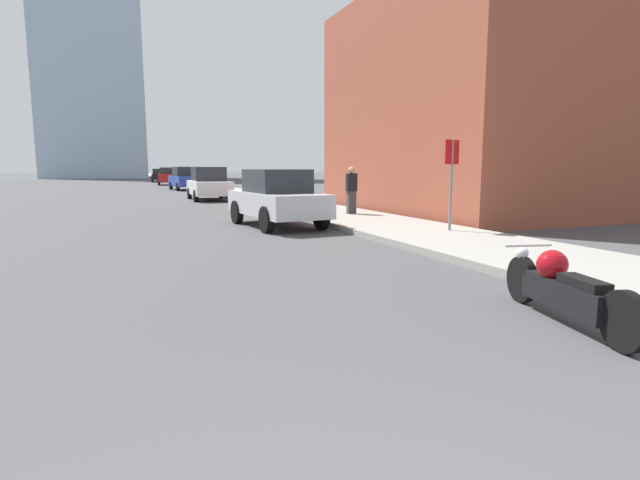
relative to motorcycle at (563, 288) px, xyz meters
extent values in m
cube|color=gray|center=(2.52, 36.83, -0.31)|extent=(3.12, 240.00, 0.15)
cube|color=brown|center=(9.21, 12.22, 3.73)|extent=(9.87, 11.06, 8.22)
cylinder|color=black|center=(0.20, 0.82, -0.09)|extent=(0.24, 0.60, 0.59)
cylinder|color=black|center=(-0.22, -0.92, -0.09)|extent=(0.24, 0.60, 0.59)
cube|color=black|center=(-0.01, -0.05, -0.06)|extent=(0.55, 1.38, 0.31)
sphere|color=#9E0C14|center=(0.05, 0.21, 0.22)|extent=(0.35, 0.35, 0.35)
cube|color=black|center=(-0.08, -0.33, 0.14)|extent=(0.36, 0.66, 0.10)
sphere|color=silver|center=(0.21, 0.85, 0.25)|extent=(0.16, 0.16, 0.16)
cylinder|color=silver|center=(0.18, 0.72, 0.37)|extent=(0.61, 0.18, 0.04)
cube|color=#BCBCC1|center=(-0.32, 10.08, 0.30)|extent=(2.11, 4.29, 0.65)
cube|color=#23282D|center=(-0.32, 10.08, 0.96)|extent=(1.65, 2.12, 0.67)
cylinder|color=black|center=(-1.26, 11.28, -0.03)|extent=(0.27, 0.73, 0.72)
cylinder|color=black|center=(0.38, 11.43, -0.03)|extent=(0.27, 0.73, 0.72)
cylinder|color=black|center=(-1.02, 8.72, -0.03)|extent=(0.27, 0.73, 0.72)
cylinder|color=black|center=(0.62, 8.88, -0.03)|extent=(0.27, 0.73, 0.72)
cube|color=silver|center=(-0.18, 23.41, 0.28)|extent=(1.91, 4.58, 0.72)
cube|color=#23282D|center=(-0.18, 23.41, 1.02)|extent=(1.61, 2.20, 0.75)
cylinder|color=black|center=(-1.06, 24.83, -0.08)|extent=(0.21, 0.61, 0.61)
cylinder|color=black|center=(0.72, 24.81, -0.08)|extent=(0.21, 0.61, 0.61)
cylinder|color=black|center=(-1.08, 22.00, -0.08)|extent=(0.21, 0.61, 0.61)
cylinder|color=black|center=(0.69, 21.99, -0.08)|extent=(0.21, 0.61, 0.61)
cube|color=#1E3899|center=(-0.02, 36.59, 0.33)|extent=(2.04, 4.61, 0.80)
cube|color=#23282D|center=(-0.02, 36.59, 1.08)|extent=(1.59, 2.27, 0.71)
cylinder|color=black|center=(-0.92, 37.90, -0.07)|extent=(0.26, 0.64, 0.63)
cylinder|color=black|center=(0.63, 38.04, -0.07)|extent=(0.26, 0.64, 0.63)
cylinder|color=black|center=(-0.67, 35.13, -0.07)|extent=(0.26, 0.64, 0.63)
cylinder|color=black|center=(0.88, 35.27, -0.07)|extent=(0.26, 0.64, 0.63)
cube|color=red|center=(-0.20, 49.76, 0.35)|extent=(2.09, 4.34, 0.78)
cube|color=#23282D|center=(-0.20, 49.76, 1.07)|extent=(1.67, 2.13, 0.66)
cylinder|color=black|center=(-0.96, 51.13, -0.04)|extent=(0.25, 0.71, 0.70)
cylinder|color=black|center=(0.75, 51.01, -0.04)|extent=(0.25, 0.71, 0.70)
cylinder|color=black|center=(-1.14, 48.52, -0.04)|extent=(0.25, 0.71, 0.70)
cylinder|color=black|center=(0.56, 48.40, -0.04)|extent=(0.25, 0.71, 0.70)
cube|color=black|center=(-0.31, 61.42, 0.31)|extent=(1.82, 4.37, 0.68)
cube|color=#23282D|center=(-0.31, 61.42, 0.96)|extent=(1.49, 2.12, 0.61)
cylinder|color=black|center=(-1.06, 62.79, -0.03)|extent=(0.22, 0.72, 0.72)
cylinder|color=black|center=(0.53, 62.73, -0.03)|extent=(0.22, 0.72, 0.72)
cylinder|color=black|center=(-1.15, 60.11, -0.03)|extent=(0.22, 0.72, 0.72)
cylinder|color=black|center=(0.44, 60.06, -0.03)|extent=(0.22, 0.72, 0.72)
cylinder|color=slate|center=(3.16, 6.44, 0.90)|extent=(0.07, 0.07, 2.26)
cube|color=red|center=(3.16, 6.44, 1.73)|extent=(0.57, 0.26, 0.60)
cube|color=#38383D|center=(2.81, 11.59, 0.15)|extent=(0.29, 0.20, 0.78)
cube|color=black|center=(2.81, 11.59, 0.85)|extent=(0.36, 0.20, 0.61)
sphere|color=tan|center=(2.81, 11.59, 1.27)|extent=(0.23, 0.23, 0.23)
camera|label=1|loc=(-4.52, -4.06, 1.33)|focal=28.00mm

